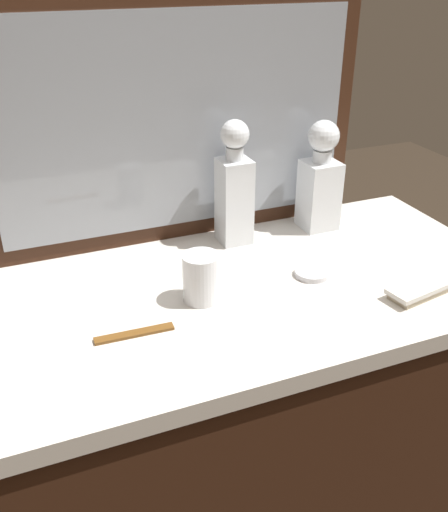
% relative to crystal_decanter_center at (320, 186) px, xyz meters
% --- Properties ---
extents(dresser, '(1.30, 0.60, 0.86)m').
position_rel_crystal_decanter_center_xyz_m(dresser, '(-0.34, -0.20, -0.54)').
color(dresser, '#381E11').
rests_on(dresser, ground_plane).
extents(dresser_mirror, '(0.91, 0.03, 0.57)m').
position_rel_crystal_decanter_center_xyz_m(dresser_mirror, '(-0.34, 0.08, 0.17)').
color(dresser_mirror, '#381E11').
rests_on(dresser_mirror, dresser).
extents(crystal_decanter_center, '(0.08, 0.08, 0.28)m').
position_rel_crystal_decanter_center_xyz_m(crystal_decanter_center, '(0.00, 0.00, 0.00)').
color(crystal_decanter_center, white).
rests_on(crystal_decanter_center, dresser).
extents(crystal_decanter_far_left, '(0.07, 0.07, 0.30)m').
position_rel_crystal_decanter_center_xyz_m(crystal_decanter_far_left, '(-0.23, 0.00, 0.01)').
color(crystal_decanter_far_left, white).
rests_on(crystal_decanter_far_left, dresser).
extents(crystal_tumbler_center, '(0.07, 0.07, 0.10)m').
position_rel_crystal_decanter_center_xyz_m(crystal_tumbler_center, '(-0.40, -0.22, -0.06)').
color(crystal_tumbler_center, white).
rests_on(crystal_tumbler_center, dresser).
extents(silver_brush_center, '(0.18, 0.09, 0.02)m').
position_rel_crystal_decanter_center_xyz_m(silver_brush_center, '(0.04, -0.37, -0.10)').
color(silver_brush_center, '#B7A88C').
rests_on(silver_brush_center, dresser).
extents(porcelain_dish, '(0.08, 0.08, 0.01)m').
position_rel_crystal_decanter_center_xyz_m(porcelain_dish, '(-0.14, -0.22, -0.10)').
color(porcelain_dish, silver).
rests_on(porcelain_dish, dresser).
extents(tortoiseshell_comb, '(0.15, 0.03, 0.01)m').
position_rel_crystal_decanter_center_xyz_m(tortoiseshell_comb, '(-0.55, -0.29, -0.11)').
color(tortoiseshell_comb, brown).
rests_on(tortoiseshell_comb, dresser).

